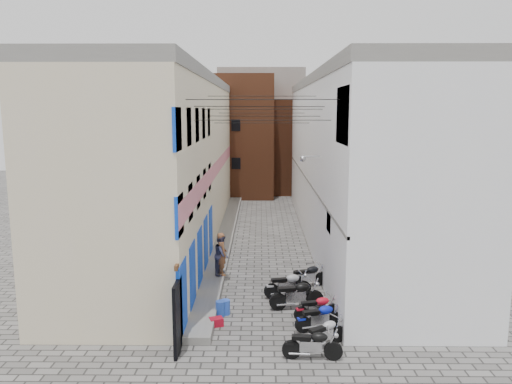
{
  "coord_description": "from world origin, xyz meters",
  "views": [
    {
      "loc": [
        -0.07,
        -14.36,
        7.15
      ],
      "look_at": [
        -0.3,
        10.95,
        3.0
      ],
      "focal_mm": 35.0,
      "sensor_mm": 36.0,
      "label": 1
    }
  ],
  "objects_px": {
    "motorcycle_d": "(317,307)",
    "water_jug_far": "(225,307)",
    "red_crate": "(216,322)",
    "water_jug_near": "(221,308)",
    "person_a": "(222,254)",
    "person_b": "(222,255)",
    "motorcycle_g": "(308,275)",
    "motorcycle_c": "(320,316)",
    "motorcycle_f": "(288,283)",
    "motorcycle_b": "(325,332)",
    "motorcycle_e": "(297,293)",
    "motorcycle_a": "(312,343)"
  },
  "relations": [
    {
      "from": "motorcycle_e",
      "to": "person_b",
      "type": "xyz_separation_m",
      "value": [
        -2.95,
        3.09,
        0.52
      ]
    },
    {
      "from": "motorcycle_b",
      "to": "water_jug_far",
      "type": "height_order",
      "value": "motorcycle_b"
    },
    {
      "from": "motorcycle_a",
      "to": "red_crate",
      "type": "distance_m",
      "value": 3.77
    },
    {
      "from": "motorcycle_b",
      "to": "motorcycle_e",
      "type": "bearing_deg",
      "value": 157.85
    },
    {
      "from": "motorcycle_e",
      "to": "motorcycle_g",
      "type": "bearing_deg",
      "value": 152.33
    },
    {
      "from": "motorcycle_d",
      "to": "red_crate",
      "type": "relative_size",
      "value": 3.83
    },
    {
      "from": "motorcycle_d",
      "to": "person_a",
      "type": "relative_size",
      "value": 0.92
    },
    {
      "from": "motorcycle_d",
      "to": "water_jug_near",
      "type": "height_order",
      "value": "motorcycle_d"
    },
    {
      "from": "motorcycle_c",
      "to": "motorcycle_d",
      "type": "bearing_deg",
      "value": 163.39
    },
    {
      "from": "water_jug_far",
      "to": "red_crate",
      "type": "xyz_separation_m",
      "value": [
        -0.24,
        -0.97,
        -0.12
      ]
    },
    {
      "from": "person_a",
      "to": "person_b",
      "type": "bearing_deg",
      "value": -22.07
    },
    {
      "from": "motorcycle_b",
      "to": "red_crate",
      "type": "distance_m",
      "value": 3.77
    },
    {
      "from": "water_jug_near",
      "to": "water_jug_far",
      "type": "height_order",
      "value": "water_jug_near"
    },
    {
      "from": "motorcycle_b",
      "to": "red_crate",
      "type": "relative_size",
      "value": 3.8
    },
    {
      "from": "motorcycle_d",
      "to": "red_crate",
      "type": "xyz_separation_m",
      "value": [
        -3.45,
        -0.49,
        -0.35
      ]
    },
    {
      "from": "motorcycle_b",
      "to": "person_b",
      "type": "xyz_separation_m",
      "value": [
        -3.6,
        6.08,
        0.63
      ]
    },
    {
      "from": "motorcycle_c",
      "to": "person_a",
      "type": "distance_m",
      "value": 6.11
    },
    {
      "from": "motorcycle_b",
      "to": "red_crate",
      "type": "xyz_separation_m",
      "value": [
        -3.45,
        1.49,
        -0.35
      ]
    },
    {
      "from": "motorcycle_e",
      "to": "red_crate",
      "type": "xyz_separation_m",
      "value": [
        -2.8,
        -1.5,
        -0.45
      ]
    },
    {
      "from": "motorcycle_c",
      "to": "red_crate",
      "type": "xyz_separation_m",
      "value": [
        -3.45,
        0.32,
        -0.37
      ]
    },
    {
      "from": "motorcycle_d",
      "to": "person_b",
      "type": "bearing_deg",
      "value": -153.23
    },
    {
      "from": "red_crate",
      "to": "water_jug_near",
      "type": "bearing_deg",
      "value": 84.41
    },
    {
      "from": "motorcycle_f",
      "to": "red_crate",
      "type": "distance_m",
      "value": 3.69
    },
    {
      "from": "motorcycle_d",
      "to": "motorcycle_f",
      "type": "height_order",
      "value": "motorcycle_f"
    },
    {
      "from": "motorcycle_a",
      "to": "person_a",
      "type": "relative_size",
      "value": 0.96
    },
    {
      "from": "person_a",
      "to": "motorcycle_g",
      "type": "bearing_deg",
      "value": -125.08
    },
    {
      "from": "motorcycle_a",
      "to": "water_jug_far",
      "type": "distance_m",
      "value": 4.25
    },
    {
      "from": "motorcycle_f",
      "to": "person_a",
      "type": "xyz_separation_m",
      "value": [
        -2.69,
        1.92,
        0.62
      ]
    },
    {
      "from": "person_b",
      "to": "motorcycle_g",
      "type": "bearing_deg",
      "value": -91.9
    },
    {
      "from": "red_crate",
      "to": "water_jug_far",
      "type": "bearing_deg",
      "value": 75.93
    },
    {
      "from": "water_jug_far",
      "to": "person_b",
      "type": "bearing_deg",
      "value": 96.19
    },
    {
      "from": "motorcycle_b",
      "to": "motorcycle_f",
      "type": "distance_m",
      "value": 4.23
    },
    {
      "from": "motorcycle_g",
      "to": "person_b",
      "type": "xyz_separation_m",
      "value": [
        -3.59,
        0.86,
        0.58
      ]
    },
    {
      "from": "motorcycle_f",
      "to": "water_jug_near",
      "type": "xyz_separation_m",
      "value": [
        -2.46,
        -1.81,
        -0.28
      ]
    },
    {
      "from": "person_b",
      "to": "water_jug_near",
      "type": "height_order",
      "value": "person_b"
    },
    {
      "from": "motorcycle_b",
      "to": "motorcycle_c",
      "type": "xyz_separation_m",
      "value": [
        0.0,
        1.16,
        0.02
      ]
    },
    {
      "from": "motorcycle_c",
      "to": "motorcycle_b",
      "type": "bearing_deg",
      "value": -16.61
    },
    {
      "from": "person_b",
      "to": "motorcycle_d",
      "type": "bearing_deg",
      "value": -127.13
    },
    {
      "from": "motorcycle_f",
      "to": "person_b",
      "type": "bearing_deg",
      "value": -140.14
    },
    {
      "from": "motorcycle_f",
      "to": "person_b",
      "type": "distance_m",
      "value": 3.37
    },
    {
      "from": "motorcycle_d",
      "to": "motorcycle_g",
      "type": "bearing_deg",
      "value": 165.67
    },
    {
      "from": "motorcycle_d",
      "to": "water_jug_far",
      "type": "relative_size",
      "value": 3.23
    },
    {
      "from": "motorcycle_b",
      "to": "motorcycle_c",
      "type": "bearing_deg",
      "value": 145.62
    },
    {
      "from": "motorcycle_f",
      "to": "motorcycle_g",
      "type": "distance_m",
      "value": 1.42
    },
    {
      "from": "motorcycle_e",
      "to": "motorcycle_g",
      "type": "relative_size",
      "value": 1.11
    },
    {
      "from": "person_b",
      "to": "water_jug_near",
      "type": "distance_m",
      "value": 3.86
    },
    {
      "from": "water_jug_near",
      "to": "person_b",
      "type": "bearing_deg",
      "value": 93.52
    },
    {
      "from": "motorcycle_e",
      "to": "water_jug_far",
      "type": "xyz_separation_m",
      "value": [
        -2.56,
        -0.53,
        -0.33
      ]
    },
    {
      "from": "motorcycle_c",
      "to": "person_a",
      "type": "xyz_separation_m",
      "value": [
        -3.6,
        4.89,
        0.66
      ]
    },
    {
      "from": "person_a",
      "to": "motorcycle_f",
      "type": "bearing_deg",
      "value": -147.64
    }
  ]
}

